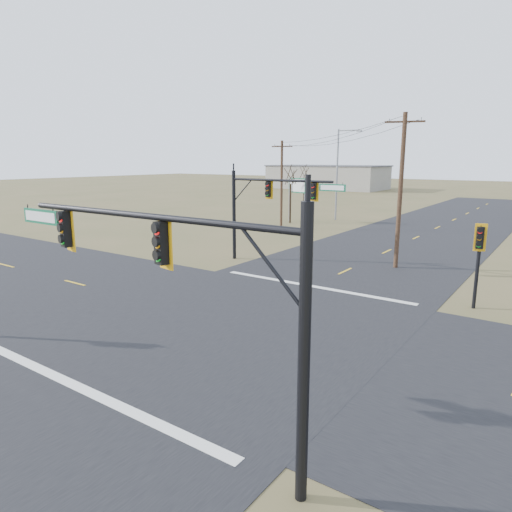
{
  "coord_description": "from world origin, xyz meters",
  "views": [
    {
      "loc": [
        11.94,
        -15.3,
        7.25
      ],
      "look_at": [
        0.52,
        1.0,
        3.02
      ],
      "focal_mm": 32.0,
      "sensor_mm": 36.0,
      "label": 1
    }
  ],
  "objects_px": {
    "utility_pole_near": "(400,190)",
    "bare_tree_a": "(291,174)",
    "pedestal_signal_ne": "(479,247)",
    "streetlight_c": "(339,170)",
    "highway_sign": "(297,190)",
    "mast_arm_far": "(270,197)",
    "bare_tree_b": "(304,172)",
    "mast_arm_near": "(165,264)",
    "utility_pole_far": "(282,183)"
  },
  "relations": [
    {
      "from": "bare_tree_a",
      "to": "utility_pole_far",
      "type": "bearing_deg",
      "value": -71.76
    },
    {
      "from": "pedestal_signal_ne",
      "to": "streetlight_c",
      "type": "relative_size",
      "value": 0.4
    },
    {
      "from": "pedestal_signal_ne",
      "to": "bare_tree_a",
      "type": "distance_m",
      "value": 32.01
    },
    {
      "from": "mast_arm_near",
      "to": "mast_arm_far",
      "type": "bearing_deg",
      "value": 127.99
    },
    {
      "from": "mast_arm_near",
      "to": "bare_tree_a",
      "type": "bearing_deg",
      "value": 128.44
    },
    {
      "from": "mast_arm_near",
      "to": "bare_tree_a",
      "type": "distance_m",
      "value": 42.27
    },
    {
      "from": "streetlight_c",
      "to": "pedestal_signal_ne",
      "type": "bearing_deg",
      "value": -52.71
    },
    {
      "from": "mast_arm_near",
      "to": "streetlight_c",
      "type": "relative_size",
      "value": 0.96
    },
    {
      "from": "highway_sign",
      "to": "bare_tree_a",
      "type": "relative_size",
      "value": 0.73
    },
    {
      "from": "utility_pole_far",
      "to": "streetlight_c",
      "type": "height_order",
      "value": "streetlight_c"
    },
    {
      "from": "pedestal_signal_ne",
      "to": "utility_pole_near",
      "type": "height_order",
      "value": "utility_pole_near"
    },
    {
      "from": "pedestal_signal_ne",
      "to": "bare_tree_b",
      "type": "height_order",
      "value": "bare_tree_b"
    },
    {
      "from": "pedestal_signal_ne",
      "to": "utility_pole_far",
      "type": "xyz_separation_m",
      "value": [
        -22.09,
        17.5,
        1.63
      ]
    },
    {
      "from": "mast_arm_far",
      "to": "pedestal_signal_ne",
      "type": "distance_m",
      "value": 14.0
    },
    {
      "from": "highway_sign",
      "to": "bare_tree_a",
      "type": "height_order",
      "value": "bare_tree_a"
    },
    {
      "from": "mast_arm_far",
      "to": "bare_tree_b",
      "type": "distance_m",
      "value": 36.32
    },
    {
      "from": "utility_pole_near",
      "to": "utility_pole_far",
      "type": "relative_size",
      "value": 1.11
    },
    {
      "from": "bare_tree_a",
      "to": "bare_tree_b",
      "type": "height_order",
      "value": "bare_tree_a"
    },
    {
      "from": "bare_tree_a",
      "to": "utility_pole_near",
      "type": "bearing_deg",
      "value": -41.0
    },
    {
      "from": "bare_tree_b",
      "to": "pedestal_signal_ne",
      "type": "bearing_deg",
      "value": -50.33
    },
    {
      "from": "pedestal_signal_ne",
      "to": "utility_pole_near",
      "type": "bearing_deg",
      "value": 115.14
    },
    {
      "from": "utility_pole_near",
      "to": "bare_tree_a",
      "type": "bearing_deg",
      "value": 139.0
    },
    {
      "from": "utility_pole_near",
      "to": "bare_tree_b",
      "type": "relative_size",
      "value": 1.48
    },
    {
      "from": "mast_arm_far",
      "to": "utility_pole_near",
      "type": "xyz_separation_m",
      "value": [
        7.67,
        3.98,
        0.59
      ]
    },
    {
      "from": "pedestal_signal_ne",
      "to": "utility_pole_far",
      "type": "bearing_deg",
      "value": 123.89
    },
    {
      "from": "utility_pole_far",
      "to": "bare_tree_b",
      "type": "height_order",
      "value": "utility_pole_far"
    },
    {
      "from": "utility_pole_near",
      "to": "streetlight_c",
      "type": "bearing_deg",
      "value": 124.23
    },
    {
      "from": "utility_pole_far",
      "to": "streetlight_c",
      "type": "xyz_separation_m",
      "value": [
        2.08,
        9.54,
        1.26
      ]
    },
    {
      "from": "utility_pole_far",
      "to": "highway_sign",
      "type": "bearing_deg",
      "value": 102.91
    },
    {
      "from": "utility_pole_near",
      "to": "bare_tree_a",
      "type": "xyz_separation_m",
      "value": [
        -17.43,
        15.15,
        0.3
      ]
    },
    {
      "from": "pedestal_signal_ne",
      "to": "highway_sign",
      "type": "xyz_separation_m",
      "value": [
        -23.34,
        22.96,
        0.54
      ]
    },
    {
      "from": "mast_arm_far",
      "to": "bare_tree_b",
      "type": "height_order",
      "value": "bare_tree_b"
    },
    {
      "from": "utility_pole_near",
      "to": "streetlight_c",
      "type": "distance_m",
      "value": 24.86
    },
    {
      "from": "bare_tree_b",
      "to": "bare_tree_a",
      "type": "bearing_deg",
      "value": -66.91
    },
    {
      "from": "highway_sign",
      "to": "mast_arm_far",
      "type": "bearing_deg",
      "value": -49.66
    },
    {
      "from": "pedestal_signal_ne",
      "to": "streetlight_c",
      "type": "xyz_separation_m",
      "value": [
        -20.0,
        27.04,
        2.89
      ]
    },
    {
      "from": "bare_tree_a",
      "to": "bare_tree_b",
      "type": "relative_size",
      "value": 1.02
    },
    {
      "from": "mast_arm_near",
      "to": "utility_pole_near",
      "type": "distance_m",
      "value": 22.69
    },
    {
      "from": "mast_arm_far",
      "to": "mast_arm_near",
      "type": "bearing_deg",
      "value": -74.72
    },
    {
      "from": "streetlight_c",
      "to": "bare_tree_b",
      "type": "distance_m",
      "value": 12.43
    },
    {
      "from": "mast_arm_near",
      "to": "streetlight_c",
      "type": "height_order",
      "value": "streetlight_c"
    },
    {
      "from": "mast_arm_near",
      "to": "bare_tree_b",
      "type": "height_order",
      "value": "bare_tree_b"
    },
    {
      "from": "mast_arm_near",
      "to": "utility_pole_near",
      "type": "bearing_deg",
      "value": 105.61
    },
    {
      "from": "bare_tree_a",
      "to": "mast_arm_near",
      "type": "bearing_deg",
      "value": -63.4
    },
    {
      "from": "utility_pole_far",
      "to": "bare_tree_b",
      "type": "relative_size",
      "value": 1.33
    },
    {
      "from": "mast_arm_near",
      "to": "pedestal_signal_ne",
      "type": "relative_size",
      "value": 2.41
    },
    {
      "from": "mast_arm_near",
      "to": "bare_tree_b",
      "type": "bearing_deg",
      "value": 127.52
    },
    {
      "from": "mast_arm_far",
      "to": "bare_tree_a",
      "type": "bearing_deg",
      "value": 106.16
    },
    {
      "from": "utility_pole_near",
      "to": "streetlight_c",
      "type": "xyz_separation_m",
      "value": [
        -13.98,
        20.54,
        0.75
      ]
    },
    {
      "from": "utility_pole_near",
      "to": "bare_tree_b",
      "type": "distance_m",
      "value": 37.03
    }
  ]
}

